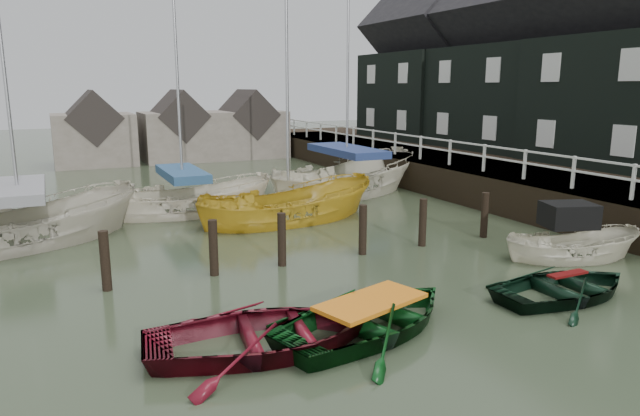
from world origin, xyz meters
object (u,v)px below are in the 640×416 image
rowboat_dkgreen (565,297)px  motorboat (571,255)px  sailboat_b (184,212)px  sailboat_d (346,193)px  rowboat_red (266,350)px  sailboat_c (289,220)px  sailboat_a (24,243)px  rowboat_green (370,332)px

rowboat_dkgreen → motorboat: bearing=-50.4°
sailboat_b → sailboat_d: bearing=-74.2°
rowboat_red → sailboat_c: bearing=-16.6°
rowboat_red → motorboat: 9.43m
rowboat_red → rowboat_dkgreen: bearing=-85.5°
motorboat → sailboat_a: sailboat_a is taller
motorboat → sailboat_a: bearing=77.9°
sailboat_c → sailboat_b: bearing=44.9°
rowboat_green → sailboat_b: size_ratio=0.35×
rowboat_red → sailboat_d: 15.12m
sailboat_c → sailboat_d: sailboat_d is taller
rowboat_red → sailboat_c: size_ratio=0.39×
sailboat_d → motorboat: bearing=165.6°
rowboat_green → sailboat_b: (-0.97, 11.80, 0.06)m
rowboat_green → rowboat_dkgreen: rowboat_green is taller
sailboat_a → motorboat: bearing=-140.5°
sailboat_a → sailboat_b: (5.19, 2.16, 0.00)m
rowboat_red → sailboat_b: bearing=2.7°
rowboat_red → rowboat_green: size_ratio=1.01×
rowboat_dkgreen → motorboat: 3.12m
sailboat_b → sailboat_c: size_ratio=1.11×
sailboat_b → sailboat_c: sailboat_b is taller
motorboat → sailboat_c: 9.09m
sailboat_c → motorboat: bearing=-150.5°
rowboat_green → rowboat_dkgreen: size_ratio=1.16×
rowboat_red → motorboat: (9.30, 1.57, 0.12)m
motorboat → sailboat_a: 15.56m
sailboat_b → rowboat_dkgreen: bearing=-146.1°
rowboat_dkgreen → sailboat_d: 13.12m
rowboat_dkgreen → sailboat_c: bearing=16.1°
rowboat_dkgreen → sailboat_d: size_ratio=0.26×
rowboat_green → sailboat_c: sailboat_c is taller
sailboat_c → rowboat_dkgreen: bearing=-168.8°
motorboat → sailboat_b: bearing=57.7°
sailboat_a → sailboat_c: (8.25, -0.43, -0.05)m
rowboat_green → sailboat_b: sailboat_b is taller
sailboat_d → rowboat_red: bearing=127.2°
sailboat_a → sailboat_c: sailboat_a is taller
rowboat_green → motorboat: 7.44m
motorboat → sailboat_d: 11.10m
rowboat_green → sailboat_d: (6.27, 12.77, 0.06)m
sailboat_a → sailboat_d: (12.42, 3.13, -0.00)m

